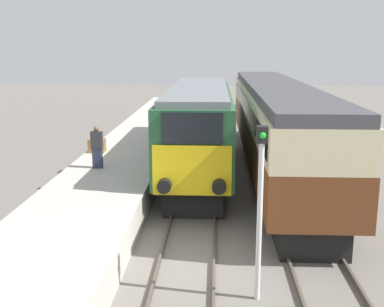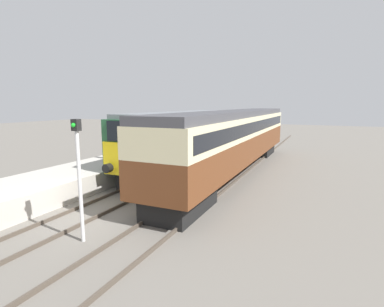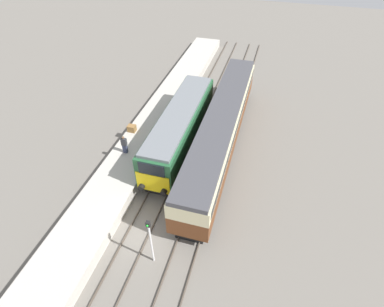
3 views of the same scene
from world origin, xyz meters
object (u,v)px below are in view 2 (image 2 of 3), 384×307
passenger_carriage (236,135)px  luggage_crate (126,148)px  signal_post (79,171)px  person_on_platform (108,146)px  locomotive (183,138)px

passenger_carriage → luggage_crate: passenger_carriage is taller
signal_post → passenger_carriage: bearing=81.7°
passenger_carriage → person_on_platform: 8.14m
luggage_crate → person_on_platform: bearing=-75.8°
person_on_platform → luggage_crate: size_ratio=2.35×
passenger_carriage → signal_post: passenger_carriage is taller
locomotive → luggage_crate: bearing=-178.0°
signal_post → luggage_crate: size_ratio=5.66×
locomotive → signal_post: (1.70, -10.89, 0.19)m
locomotive → person_on_platform: bearing=-142.1°
locomotive → signal_post: bearing=-81.1°
locomotive → passenger_carriage: (3.40, 0.72, 0.28)m
person_on_platform → locomotive: bearing=37.9°
locomotive → signal_post: size_ratio=3.31×
signal_post → luggage_crate: signal_post is taller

